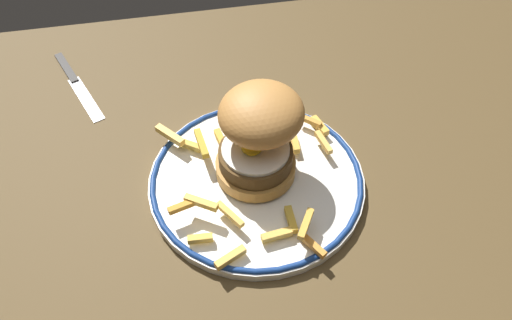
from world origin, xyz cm
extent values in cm
cube|color=brown|center=(0.00, 0.00, -2.00)|extent=(123.38, 81.34, 4.00)
cylinder|color=white|center=(4.37, 0.40, 0.60)|extent=(28.16, 28.16, 1.20)
torus|color=navy|center=(4.37, 0.40, 1.20)|extent=(27.76, 27.76, 0.80)
cylinder|color=#B57E38|center=(4.45, 1.07, 2.50)|extent=(10.41, 10.41, 1.80)
cylinder|color=#4F371B|center=(4.45, 1.07, 4.52)|extent=(9.46, 9.46, 2.25)
cylinder|color=white|center=(4.45, 1.07, 5.90)|extent=(8.58, 8.58, 0.50)
ellipsoid|color=yellow|center=(3.94, 0.88, 6.57)|extent=(2.60, 2.60, 1.40)
ellipsoid|color=#B97C3D|center=(5.46, 2.81, 10.26)|extent=(15.15, 15.10, 6.14)
cube|color=gold|center=(14.64, 6.96, 2.09)|extent=(2.00, 3.61, 0.98)
cube|color=gold|center=(-2.01, 5.26, 3.78)|extent=(1.49, 4.84, 0.87)
cube|color=gold|center=(-3.22, -4.21, 3.69)|extent=(4.07, 3.02, 0.84)
cube|color=#E6B04D|center=(0.35, -5.85, 2.70)|extent=(3.01, 4.13, 0.73)
cube|color=gold|center=(5.01, -9.35, 2.05)|extent=(3.82, 1.34, 0.89)
cube|color=orange|center=(8.88, -11.49, 1.99)|extent=(2.64, 3.63, 0.78)
cube|color=gold|center=(7.17, -7.53, 2.04)|extent=(0.90, 3.60, 0.88)
cube|color=#EAB64F|center=(-5.99, 8.24, 3.00)|extent=(3.80, 4.22, 0.93)
cube|color=gold|center=(8.40, -9.47, 3.62)|extent=(2.85, 4.03, 0.81)
cube|color=gold|center=(-5.53, -4.20, 3.51)|extent=(3.55, 1.66, 0.77)
cube|color=gold|center=(-3.64, 6.90, 2.02)|extent=(3.43, 2.75, 0.84)
cube|color=gold|center=(10.55, 4.74, 2.04)|extent=(1.07, 3.65, 0.88)
cube|color=#E8B14F|center=(14.16, 3.33, 2.73)|extent=(1.55, 4.04, 0.75)
cube|color=#ECB54D|center=(-0.84, -11.29, 2.03)|extent=(3.97, 2.53, 0.87)
cube|color=gold|center=(-3.93, -8.13, 2.02)|extent=(3.03, 1.01, 0.83)
cube|color=gold|center=(0.70, 7.23, 2.05)|extent=(1.46, 3.20, 0.90)
cube|color=gold|center=(13.45, 7.63, 2.67)|extent=(2.95, 2.76, 0.72)
cube|color=gold|center=(7.01, 8.05, 2.01)|extent=(4.20, 1.34, 0.82)
cube|color=black|center=(-21.18, 28.85, 0.30)|extent=(4.09, 7.87, 0.70)
cube|color=silver|center=(-18.03, 20.96, 0.20)|extent=(5.76, 10.88, 0.24)
camera|label=1|loc=(-3.75, -42.37, 55.91)|focal=37.54mm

